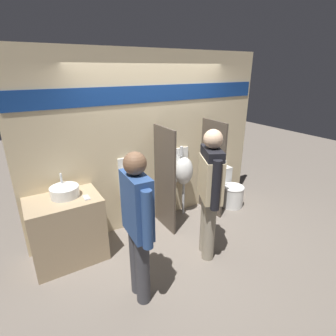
% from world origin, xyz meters
% --- Properties ---
extents(ground_plane, '(16.00, 16.00, 0.00)m').
position_xyz_m(ground_plane, '(0.00, 0.00, 0.00)').
color(ground_plane, '#70665B').
extents(display_wall, '(3.99, 0.07, 2.70)m').
position_xyz_m(display_wall, '(0.00, 0.60, 1.36)').
color(display_wall, beige).
rests_on(display_wall, ground_plane).
extents(sink_counter, '(0.90, 0.61, 0.90)m').
position_xyz_m(sink_counter, '(-1.50, 0.26, 0.45)').
color(sink_counter, tan).
rests_on(sink_counter, ground_plane).
extents(sink_basin, '(0.36, 0.36, 0.27)m').
position_xyz_m(sink_basin, '(-1.45, 0.33, 0.97)').
color(sink_basin, white).
rests_on(sink_basin, sink_counter).
extents(cell_phone, '(0.07, 0.14, 0.01)m').
position_xyz_m(cell_phone, '(-1.23, 0.14, 0.91)').
color(cell_phone, '#B7B7BC').
rests_on(cell_phone, sink_counter).
extents(divider_near_counter, '(0.03, 0.60, 1.65)m').
position_xyz_m(divider_near_counter, '(0.00, 0.27, 0.82)').
color(divider_near_counter, '#4C4238').
rests_on(divider_near_counter, ground_plane).
extents(divider_mid, '(0.03, 0.60, 1.65)m').
position_xyz_m(divider_mid, '(0.95, 0.27, 0.82)').
color(divider_mid, '#4C4238').
rests_on(divider_mid, ground_plane).
extents(urinal_near_counter, '(0.33, 0.27, 1.22)m').
position_xyz_m(urinal_near_counter, '(-0.47, 0.45, 0.81)').
color(urinal_near_counter, silver).
rests_on(urinal_near_counter, ground_plane).
extents(urinal_far, '(0.33, 0.27, 1.22)m').
position_xyz_m(urinal_far, '(0.47, 0.45, 0.81)').
color(urinal_far, silver).
rests_on(urinal_far, ground_plane).
extents(toilet, '(0.41, 0.58, 0.82)m').
position_xyz_m(toilet, '(1.42, 0.25, 0.27)').
color(toilet, white).
rests_on(toilet, ground_plane).
extents(person_in_vest, '(0.41, 0.57, 1.77)m').
position_xyz_m(person_in_vest, '(0.14, -0.63, 1.03)').
color(person_in_vest, gray).
rests_on(person_in_vest, ground_plane).
extents(person_with_lanyard, '(0.23, 0.60, 1.72)m').
position_xyz_m(person_with_lanyard, '(-0.95, -0.80, 0.95)').
color(person_with_lanyard, '#3D3D42').
rests_on(person_with_lanyard, ground_plane).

